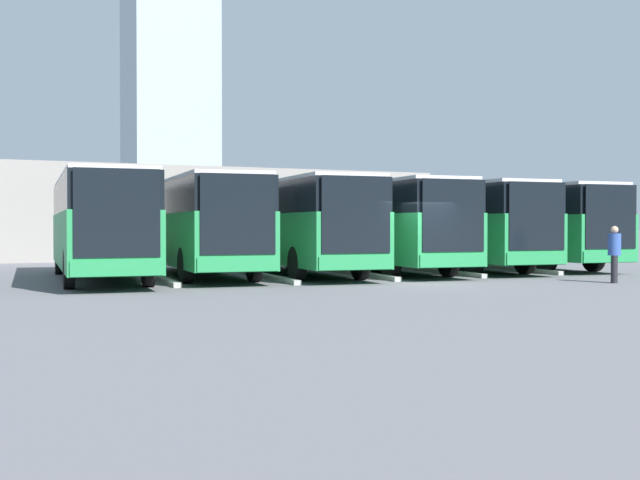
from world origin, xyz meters
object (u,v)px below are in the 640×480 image
object	(u,v)px
bus_1	(449,223)
bus_3	(294,223)
bus_0	(515,224)
bus_5	(98,223)
bus_2	(376,223)
bus_4	(197,223)
pedestrian	(614,252)

from	to	relation	value
bus_1	bus_3	world-z (taller)	same
bus_0	bus_5	world-z (taller)	same
bus_2	bus_4	distance (m)	6.98
bus_0	bus_1	bearing A→B (deg)	8.33
bus_5	pedestrian	distance (m)	16.39
bus_4	bus_0	bearing A→B (deg)	-175.09
bus_1	bus_2	distance (m)	3.49
bus_4	bus_5	bearing A→B (deg)	15.60
bus_4	pedestrian	world-z (taller)	bus_4
bus_1	pedestrian	world-z (taller)	bus_1
bus_0	bus_1	xyz separation A→B (m)	(3.48, 0.23, 0.00)
bus_1	bus_0	bearing A→B (deg)	-171.67
bus_2	bus_4	world-z (taller)	same
bus_1	bus_5	size ratio (longest dim) A/B	1.00
bus_4	pedestrian	xyz separation A→B (m)	(-10.76, 8.74, -0.92)
bus_4	bus_5	xyz separation A→B (m)	(3.48, 0.68, 0.00)
bus_2	bus_5	xyz separation A→B (m)	(10.45, 0.29, 0.00)
bus_3	pedestrian	bearing A→B (deg)	136.07
bus_4	bus_3	bearing A→B (deg)	176.53
bus_0	bus_2	bearing A→B (deg)	8.37
bus_0	bus_1	world-z (taller)	same
bus_1	bus_3	bearing A→B (deg)	7.40
bus_0	bus_2	xyz separation A→B (m)	(6.97, 0.46, 0.00)
pedestrian	bus_2	bearing A→B (deg)	-108.26
bus_0	bus_4	xyz separation A→B (m)	(13.93, 0.07, 0.00)
bus_2	pedestrian	bearing A→B (deg)	119.07
bus_0	bus_5	size ratio (longest dim) A/B	1.00
bus_1	bus_4	world-z (taller)	same
bus_2	bus_3	xyz separation A→B (m)	(3.48, 0.11, 0.00)
bus_1	bus_3	distance (m)	6.97
bus_0	bus_4	world-z (taller)	same
bus_2	bus_4	size ratio (longest dim) A/B	1.00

